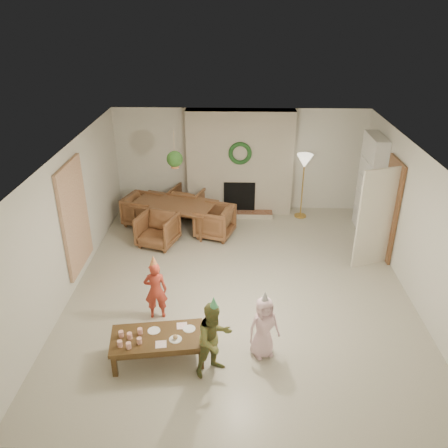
{
  "coord_description": "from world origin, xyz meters",
  "views": [
    {
      "loc": [
        -0.1,
        -7.07,
        4.74
      ],
      "look_at": [
        -0.3,
        0.4,
        1.05
      ],
      "focal_mm": 36.57,
      "sensor_mm": 36.0,
      "label": 1
    }
  ],
  "objects_px": {
    "coffee_table_top": "(158,338)",
    "child_pink": "(264,327)",
    "dining_table": "(174,216)",
    "dining_chair_right": "(215,221)",
    "dining_chair_left": "(143,210)",
    "child_red": "(156,290)",
    "dining_chair_far": "(188,202)",
    "child_plaid": "(214,339)",
    "dining_chair_near": "(158,230)"
  },
  "relations": [
    {
      "from": "coffee_table_top",
      "to": "child_pink",
      "type": "bearing_deg",
      "value": -3.3
    },
    {
      "from": "coffee_table_top",
      "to": "dining_table",
      "type": "bearing_deg",
      "value": 85.67
    },
    {
      "from": "dining_chair_right",
      "to": "child_pink",
      "type": "relative_size",
      "value": 0.78
    },
    {
      "from": "child_pink",
      "to": "dining_chair_left",
      "type": "bearing_deg",
      "value": 97.79
    },
    {
      "from": "coffee_table_top",
      "to": "child_red",
      "type": "distance_m",
      "value": 1.01
    },
    {
      "from": "dining_chair_left",
      "to": "child_pink",
      "type": "relative_size",
      "value": 0.78
    },
    {
      "from": "dining_table",
      "to": "dining_chair_far",
      "type": "relative_size",
      "value": 2.34
    },
    {
      "from": "dining_chair_far",
      "to": "dining_chair_right",
      "type": "bearing_deg",
      "value": 141.34
    },
    {
      "from": "dining_chair_far",
      "to": "dining_chair_right",
      "type": "height_order",
      "value": "same"
    },
    {
      "from": "dining_chair_far",
      "to": "child_red",
      "type": "height_order",
      "value": "child_red"
    },
    {
      "from": "dining_chair_right",
      "to": "dining_chair_left",
      "type": "bearing_deg",
      "value": -90.0
    },
    {
      "from": "child_red",
      "to": "dining_chair_far",
      "type": "bearing_deg",
      "value": -98.25
    },
    {
      "from": "dining_chair_right",
      "to": "child_plaid",
      "type": "height_order",
      "value": "child_plaid"
    },
    {
      "from": "dining_chair_near",
      "to": "dining_chair_far",
      "type": "bearing_deg",
      "value": 90.0
    },
    {
      "from": "dining_chair_near",
      "to": "dining_chair_left",
      "type": "distance_m",
      "value": 1.12
    },
    {
      "from": "dining_chair_near",
      "to": "child_plaid",
      "type": "distance_m",
      "value": 3.93
    },
    {
      "from": "dining_chair_far",
      "to": "coffee_table_top",
      "type": "relative_size",
      "value": 0.58
    },
    {
      "from": "child_plaid",
      "to": "dining_chair_right",
      "type": "bearing_deg",
      "value": 58.27
    },
    {
      "from": "dining_table",
      "to": "coffee_table_top",
      "type": "distance_m",
      "value": 4.21
    },
    {
      "from": "dining_chair_far",
      "to": "dining_chair_right",
      "type": "relative_size",
      "value": 1.0
    },
    {
      "from": "dining_table",
      "to": "child_plaid",
      "type": "bearing_deg",
      "value": -57.43
    },
    {
      "from": "dining_chair_far",
      "to": "child_plaid",
      "type": "distance_m",
      "value": 5.27
    },
    {
      "from": "coffee_table_top",
      "to": "child_plaid",
      "type": "height_order",
      "value": "child_plaid"
    },
    {
      "from": "dining_table",
      "to": "dining_chair_near",
      "type": "relative_size",
      "value": 2.34
    },
    {
      "from": "coffee_table_top",
      "to": "child_red",
      "type": "relative_size",
      "value": 1.3
    },
    {
      "from": "dining_chair_right",
      "to": "coffee_table_top",
      "type": "relative_size",
      "value": 0.58
    },
    {
      "from": "dining_chair_far",
      "to": "child_red",
      "type": "bearing_deg",
      "value": 106.45
    },
    {
      "from": "dining_chair_left",
      "to": "dining_table",
      "type": "bearing_deg",
      "value": -90.0
    },
    {
      "from": "child_red",
      "to": "child_plaid",
      "type": "distance_m",
      "value": 1.58
    },
    {
      "from": "dining_chair_far",
      "to": "child_red",
      "type": "xyz_separation_m",
      "value": [
        -0.13,
        -3.97,
        0.16
      ]
    },
    {
      "from": "child_red",
      "to": "dining_chair_right",
      "type": "bearing_deg",
      "value": -112.19
    },
    {
      "from": "dining_chair_right",
      "to": "child_pink",
      "type": "distance_m",
      "value": 3.86
    },
    {
      "from": "child_plaid",
      "to": "child_pink",
      "type": "relative_size",
      "value": 1.15
    },
    {
      "from": "dining_chair_left",
      "to": "child_plaid",
      "type": "height_order",
      "value": "child_plaid"
    },
    {
      "from": "dining_chair_right",
      "to": "child_red",
      "type": "xyz_separation_m",
      "value": [
        -0.82,
        -2.9,
        0.16
      ]
    },
    {
      "from": "dining_chair_near",
      "to": "child_plaid",
      "type": "relative_size",
      "value": 0.68
    },
    {
      "from": "dining_table",
      "to": "child_pink",
      "type": "bearing_deg",
      "value": -47.53
    },
    {
      "from": "dining_chair_far",
      "to": "child_pink",
      "type": "xyz_separation_m",
      "value": [
        1.57,
        -4.82,
        0.14
      ]
    },
    {
      "from": "dining_chair_right",
      "to": "child_red",
      "type": "distance_m",
      "value": 3.02
    },
    {
      "from": "dining_table",
      "to": "coffee_table_top",
      "type": "xyz_separation_m",
      "value": [
        0.3,
        -4.2,
        0.06
      ]
    },
    {
      "from": "dining_chair_far",
      "to": "coffee_table_top",
      "type": "bearing_deg",
      "value": 108.89
    },
    {
      "from": "dining_chair_near",
      "to": "child_pink",
      "type": "distance_m",
      "value": 3.91
    },
    {
      "from": "child_pink",
      "to": "dining_chair_right",
      "type": "bearing_deg",
      "value": 80.17
    },
    {
      "from": "dining_chair_left",
      "to": "child_red",
      "type": "relative_size",
      "value": 0.75
    },
    {
      "from": "coffee_table_top",
      "to": "dining_chair_right",
      "type": "bearing_deg",
      "value": 72.22
    },
    {
      "from": "dining_chair_near",
      "to": "child_pink",
      "type": "bearing_deg",
      "value": -39.65
    },
    {
      "from": "dining_table",
      "to": "dining_chair_near",
      "type": "xyz_separation_m",
      "value": [
        -0.25,
        -0.75,
        0.03
      ]
    },
    {
      "from": "coffee_table_top",
      "to": "child_pink",
      "type": "height_order",
      "value": "child_pink"
    },
    {
      "from": "dining_table",
      "to": "child_pink",
      "type": "height_order",
      "value": "child_pink"
    },
    {
      "from": "dining_chair_far",
      "to": "dining_chair_right",
      "type": "xyz_separation_m",
      "value": [
        0.69,
        -1.07,
        0.0
      ]
    }
  ]
}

